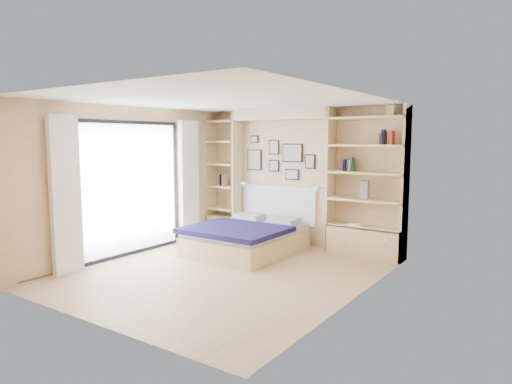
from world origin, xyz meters
The scene contains 9 objects.
ground centered at (0.00, 0.00, 0.00)m, with size 4.50×4.50×0.00m, color tan.
room_shell centered at (-0.39, 1.52, 1.08)m, with size 4.50×4.50×4.50m.
bed centered at (-0.45, 1.19, 0.26)m, with size 1.60×2.04×1.07m.
photo_gallery centered at (-0.45, 2.22, 1.60)m, with size 1.48×0.02×0.82m.
reading_lamps centered at (-0.30, 2.00, 1.10)m, with size 1.92×0.12×0.15m.
shelf_decor centered at (1.04, 2.07, 1.66)m, with size 3.51×0.23×2.03m.
deck centered at (-3.60, 0.00, 0.00)m, with size 3.20×4.00×0.05m, color brown.
deck_chair centered at (-3.34, -0.18, 0.40)m, with size 0.58×0.88×0.83m.
shipping_container centered at (-11.18, 3.96, 1.11)m, with size 2.13×5.32×2.22m, color navy.
Camera 1 is at (4.06, -5.12, 1.96)m, focal length 32.00 mm.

